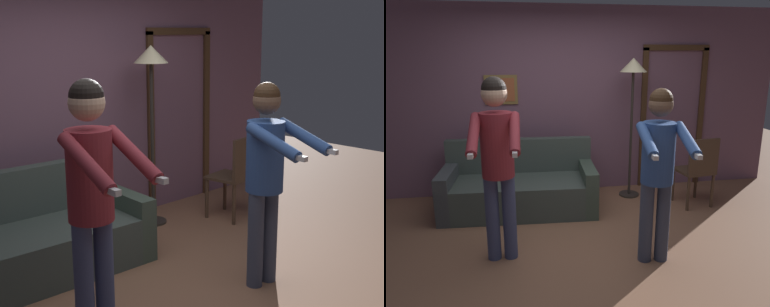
% 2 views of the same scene
% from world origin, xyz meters
% --- Properties ---
extents(ground_plane, '(12.00, 12.00, 0.00)m').
position_xyz_m(ground_plane, '(0.00, 0.00, 0.00)').
color(ground_plane, '#96654A').
extents(back_wall_assembly, '(6.40, 0.10, 2.60)m').
position_xyz_m(back_wall_assembly, '(0.02, 1.96, 1.30)').
color(back_wall_assembly, '#7C566D').
rests_on(back_wall_assembly, ground_plane).
extents(couch, '(1.94, 0.94, 0.87)m').
position_xyz_m(couch, '(-0.62, 1.27, 0.28)').
color(couch, '#44504A').
rests_on(couch, ground_plane).
extents(torchiere_lamp, '(0.36, 0.36, 1.90)m').
position_xyz_m(torchiere_lamp, '(0.92, 1.54, 1.61)').
color(torchiere_lamp, '#332D28').
rests_on(torchiere_lamp, ground_plane).
extents(person_standing_left, '(0.44, 0.70, 1.76)m').
position_xyz_m(person_standing_left, '(-0.81, 0.07, 1.08)').
color(person_standing_left, '#424C77').
rests_on(person_standing_left, ground_plane).
extents(person_standing_right, '(0.48, 0.72, 1.66)m').
position_xyz_m(person_standing_right, '(0.63, -0.20, 1.01)').
color(person_standing_right, '#3D455E').
rests_on(person_standing_right, ground_plane).
extents(dining_chair_distant, '(0.48, 0.48, 0.93)m').
position_xyz_m(dining_chair_distant, '(1.66, 1.00, 0.53)').
color(dining_chair_distant, '#4C3828').
rests_on(dining_chair_distant, ground_plane).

